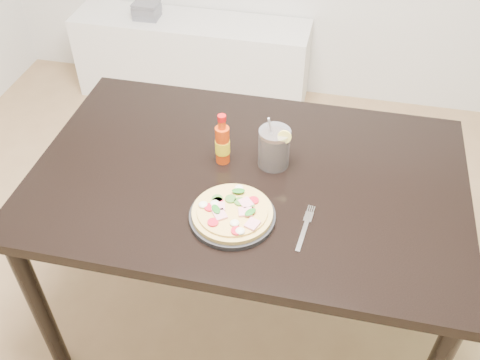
% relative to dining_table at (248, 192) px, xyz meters
% --- Properties ---
extents(room_shell, '(4.50, 4.50, 4.50)m').
position_rel_dining_table_xyz_m(room_shell, '(0.14, -0.56, 0.92)').
color(room_shell, white).
rests_on(room_shell, ground).
extents(dining_table, '(1.40, 0.90, 0.75)m').
position_rel_dining_table_xyz_m(dining_table, '(0.00, 0.00, 0.00)').
color(dining_table, black).
rests_on(dining_table, ground).
extents(plate, '(0.26, 0.26, 0.02)m').
position_rel_dining_table_xyz_m(plate, '(-0.00, -0.20, 0.09)').
color(plate, black).
rests_on(plate, dining_table).
extents(pizza, '(0.24, 0.24, 0.03)m').
position_rel_dining_table_xyz_m(pizza, '(-0.00, -0.20, 0.11)').
color(pizza, '#D5B45F').
rests_on(pizza, plate).
extents(hot_sauce_bottle, '(0.06, 0.06, 0.18)m').
position_rel_dining_table_xyz_m(hot_sauce_bottle, '(-0.09, 0.05, 0.16)').
color(hot_sauce_bottle, '#C4390B').
rests_on(hot_sauce_bottle, dining_table).
extents(cola_cup, '(0.11, 0.10, 0.19)m').
position_rel_dining_table_xyz_m(cola_cup, '(0.07, 0.07, 0.15)').
color(cola_cup, black).
rests_on(cola_cup, dining_table).
extents(fork, '(0.04, 0.19, 0.00)m').
position_rel_dining_table_xyz_m(fork, '(0.21, -0.19, 0.09)').
color(fork, silver).
rests_on(fork, dining_table).
extents(media_console, '(1.40, 0.34, 0.50)m').
position_rel_dining_table_xyz_m(media_console, '(-0.66, 1.51, -0.42)').
color(media_console, white).
rests_on(media_console, ground).
extents(cd_stack, '(0.14, 0.12, 0.09)m').
position_rel_dining_table_xyz_m(cd_stack, '(-0.91, 1.49, -0.12)').
color(cd_stack, slate).
rests_on(cd_stack, media_console).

